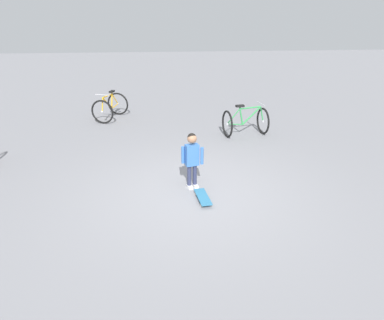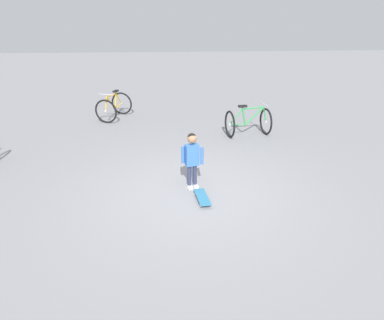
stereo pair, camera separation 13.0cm
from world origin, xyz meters
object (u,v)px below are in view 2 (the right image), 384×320
(bicycle_mid, at_px, (114,106))
(child_person, at_px, (192,155))
(bicycle_far, at_px, (248,122))
(skateboard, at_px, (202,197))

(bicycle_mid, bearing_deg, child_person, -157.12)
(bicycle_mid, relative_size, bicycle_far, 1.07)
(bicycle_mid, distance_m, bicycle_far, 4.21)
(child_person, bearing_deg, bicycle_far, -31.01)
(skateboard, xyz_separation_m, bicycle_mid, (5.32, 2.16, 0.32))
(child_person, distance_m, skateboard, 0.80)
(child_person, height_order, skateboard, child_person)
(bicycle_mid, xyz_separation_m, bicycle_far, (-1.95, -3.73, -0.00))
(child_person, xyz_separation_m, bicycle_mid, (4.79, 2.02, -0.28))
(skateboard, height_order, bicycle_mid, bicycle_mid)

